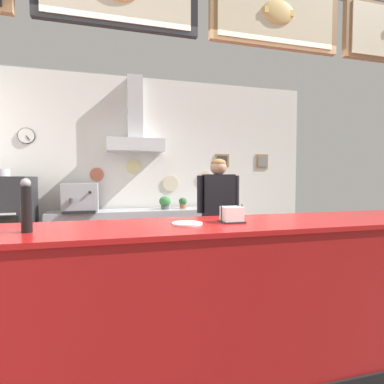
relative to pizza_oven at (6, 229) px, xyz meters
name	(u,v)px	position (x,y,z in m)	size (l,w,h in m)	color
ground_plane	(198,344)	(2.06, -2.11, -0.70)	(6.67, 6.67, 0.00)	#514C47
back_wall_assembly	(154,163)	(2.05, 0.48, 0.93)	(5.55, 3.03, 3.06)	gray
service_counter	(217,303)	(2.06, -2.57, -0.16)	(4.50, 0.70, 1.09)	maroon
back_prep_counter	(145,238)	(1.88, 0.27, -0.27)	(2.85, 0.54, 0.88)	#A3A5AD
pizza_oven	(6,229)	(0.00, 0.00, 0.00)	(0.65, 0.72, 1.50)	#232326
shop_worker	(218,219)	(2.62, -1.05, 0.18)	(0.52, 0.25, 1.62)	#232328
espresso_machine	(81,198)	(0.93, 0.24, 0.39)	(0.49, 0.55, 0.43)	#A3A5AD
potted_rosemary	(165,202)	(2.19, 0.26, 0.29)	(0.18, 0.18, 0.21)	#4C4C51
potted_oregano	(183,203)	(2.50, 0.30, 0.27)	(0.13, 0.13, 0.18)	#9E563D
napkin_holder	(232,215)	(2.16, -2.57, 0.43)	(0.16, 0.15, 0.12)	#262628
condiment_plate	(187,224)	(1.85, -2.58, 0.39)	(0.20, 0.20, 0.01)	white
pepper_grinder	(26,206)	(0.93, -2.62, 0.53)	(0.06, 0.06, 0.30)	black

